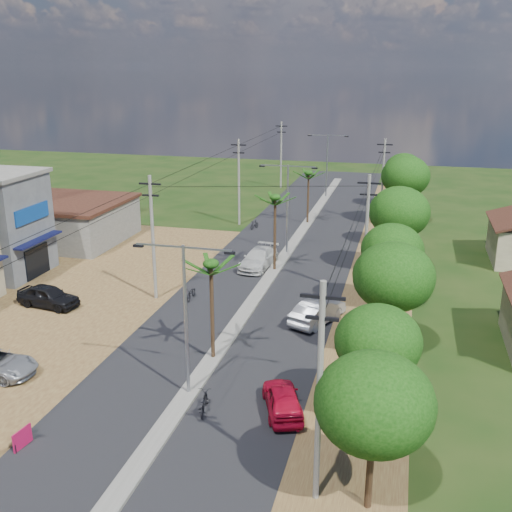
% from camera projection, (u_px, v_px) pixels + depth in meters
% --- Properties ---
extents(ground, '(160.00, 160.00, 0.00)m').
position_uv_depth(ground, '(189.00, 395.00, 30.64)').
color(ground, black).
rests_on(ground, ground).
extents(road, '(12.00, 110.00, 0.04)m').
position_uv_depth(road, '(260.00, 292.00, 44.48)').
color(road, black).
rests_on(road, ground).
extents(median, '(1.00, 90.00, 0.18)m').
position_uv_depth(median, '(269.00, 278.00, 47.23)').
color(median, '#605E56').
rests_on(median, ground).
extents(dirt_lot_west, '(18.00, 46.00, 0.04)m').
position_uv_depth(dirt_lot_west, '(26.00, 308.00, 41.57)').
color(dirt_lot_west, '#52341C').
rests_on(dirt_lot_west, ground).
extents(dirt_shoulder_east, '(5.00, 90.00, 0.03)m').
position_uv_depth(dirt_shoulder_east, '(376.00, 303.00, 42.47)').
color(dirt_shoulder_east, '#52341C').
rests_on(dirt_shoulder_east, ground).
extents(low_shed, '(10.40, 10.40, 3.95)m').
position_uv_depth(low_shed, '(70.00, 221.00, 57.18)').
color(low_shed, '#605E56').
rests_on(low_shed, ground).
extents(tree_east_a, '(4.40, 4.40, 6.37)m').
position_uv_depth(tree_east_a, '(374.00, 404.00, 21.49)').
color(tree_east_a, black).
rests_on(tree_east_a, ground).
extents(tree_east_b, '(4.00, 4.00, 5.83)m').
position_uv_depth(tree_east_b, '(378.00, 342.00, 27.19)').
color(tree_east_b, black).
rests_on(tree_east_b, ground).
extents(tree_east_c, '(4.60, 4.60, 6.83)m').
position_uv_depth(tree_east_c, '(394.00, 277.00, 33.33)').
color(tree_east_c, black).
rests_on(tree_east_c, ground).
extents(tree_east_d, '(4.20, 4.20, 6.13)m').
position_uv_depth(tree_east_d, '(392.00, 250.00, 40.03)').
color(tree_east_d, black).
rests_on(tree_east_d, ground).
extents(tree_east_e, '(4.80, 4.80, 7.14)m').
position_uv_depth(tree_east_e, '(399.00, 212.00, 47.14)').
color(tree_east_e, black).
rests_on(tree_east_e, ground).
extents(tree_east_f, '(3.80, 3.80, 5.52)m').
position_uv_depth(tree_east_f, '(396.00, 205.00, 54.98)').
color(tree_east_f, black).
rests_on(tree_east_f, ground).
extents(tree_east_g, '(5.00, 5.00, 7.38)m').
position_uv_depth(tree_east_g, '(406.00, 176.00, 61.82)').
color(tree_east_g, black).
rests_on(tree_east_g, ground).
extents(tree_east_h, '(4.40, 4.40, 6.52)m').
position_uv_depth(tree_east_h, '(404.00, 169.00, 69.46)').
color(tree_east_h, black).
rests_on(tree_east_h, ground).
extents(palm_median_near, '(2.00, 2.00, 6.15)m').
position_uv_depth(palm_median_near, '(211.00, 268.00, 32.66)').
color(palm_median_near, black).
rests_on(palm_median_near, ground).
extents(palm_median_mid, '(2.00, 2.00, 6.55)m').
position_uv_depth(palm_median_mid, '(275.00, 201.00, 47.32)').
color(palm_median_mid, black).
rests_on(palm_median_mid, ground).
extents(palm_median_far, '(2.00, 2.00, 5.85)m').
position_uv_depth(palm_median_far, '(309.00, 175.00, 62.29)').
color(palm_median_far, black).
rests_on(palm_median_far, ground).
extents(streetlight_near, '(5.10, 0.18, 8.00)m').
position_uv_depth(streetlight_near, '(185.00, 308.00, 29.19)').
color(streetlight_near, gray).
rests_on(streetlight_near, ground).
extents(streetlight_mid, '(5.10, 0.18, 8.00)m').
position_uv_depth(streetlight_mid, '(288.00, 202.00, 52.27)').
color(streetlight_mid, gray).
rests_on(streetlight_mid, ground).
extents(streetlight_far, '(5.10, 0.18, 8.00)m').
position_uv_depth(streetlight_far, '(327.00, 160.00, 75.36)').
color(streetlight_far, gray).
rests_on(streetlight_far, ground).
extents(utility_pole_w_b, '(1.60, 0.24, 9.00)m').
position_uv_depth(utility_pole_w_b, '(153.00, 235.00, 41.94)').
color(utility_pole_w_b, '#605E56').
rests_on(utility_pole_w_b, ground).
extents(utility_pole_w_c, '(1.60, 0.24, 9.00)m').
position_uv_depth(utility_pole_w_c, '(239.00, 180.00, 62.25)').
color(utility_pole_w_c, '#605E56').
rests_on(utility_pole_w_c, ground).
extents(utility_pole_w_d, '(1.60, 0.24, 9.00)m').
position_uv_depth(utility_pole_w_d, '(281.00, 153.00, 81.64)').
color(utility_pole_w_d, '#605E56').
rests_on(utility_pole_w_d, ground).
extents(utility_pole_e_a, '(1.60, 0.24, 9.00)m').
position_uv_depth(utility_pole_e_a, '(319.00, 390.00, 21.88)').
color(utility_pole_e_a, '#605E56').
rests_on(utility_pole_e_a, ground).
extents(utility_pole_e_b, '(1.60, 0.24, 9.00)m').
position_uv_depth(utility_pole_e_b, '(366.00, 234.00, 42.20)').
color(utility_pole_e_b, '#605E56').
rests_on(utility_pole_e_b, ground).
extents(utility_pole_e_c, '(1.60, 0.24, 9.00)m').
position_uv_depth(utility_pole_e_c, '(383.00, 180.00, 62.51)').
color(utility_pole_e_c, '#605E56').
rests_on(utility_pole_e_c, ground).
extents(car_red_near, '(2.97, 4.41, 1.39)m').
position_uv_depth(car_red_near, '(283.00, 400.00, 28.85)').
color(car_red_near, maroon).
rests_on(car_red_near, ground).
extents(car_silver_mid, '(3.35, 5.02, 1.56)m').
position_uv_depth(car_silver_mid, '(318.00, 312.00, 38.99)').
color(car_silver_mid, gray).
rests_on(car_silver_mid, ground).
extents(car_white_far, '(2.70, 5.50, 1.54)m').
position_uv_depth(car_white_far, '(258.00, 259.00, 49.76)').
color(car_white_far, '#ACACA8').
rests_on(car_white_far, ground).
extents(car_parked_dark, '(4.71, 2.40, 1.54)m').
position_uv_depth(car_parked_dark, '(48.00, 297.00, 41.62)').
color(car_parked_dark, black).
rests_on(car_parked_dark, ground).
extents(moto_rider_east, '(1.00, 1.96, 0.98)m').
position_uv_depth(moto_rider_east, '(204.00, 403.00, 28.95)').
color(moto_rider_east, black).
rests_on(moto_rider_east, ground).
extents(moto_rider_west_a, '(0.74, 1.85, 0.95)m').
position_uv_depth(moto_rider_west_a, '(191.00, 293.00, 43.00)').
color(moto_rider_west_a, black).
rests_on(moto_rider_west_a, ground).
extents(moto_rider_west_b, '(0.86, 1.58, 0.91)m').
position_uv_depth(moto_rider_west_b, '(255.00, 225.00, 61.68)').
color(moto_rider_west_b, black).
rests_on(moto_rider_west_b, ground).
extents(roadside_sign, '(0.22, 1.11, 0.92)m').
position_uv_depth(roadside_sign, '(22.00, 439.00, 26.26)').
color(roadside_sign, '#A00E3C').
rests_on(roadside_sign, ground).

